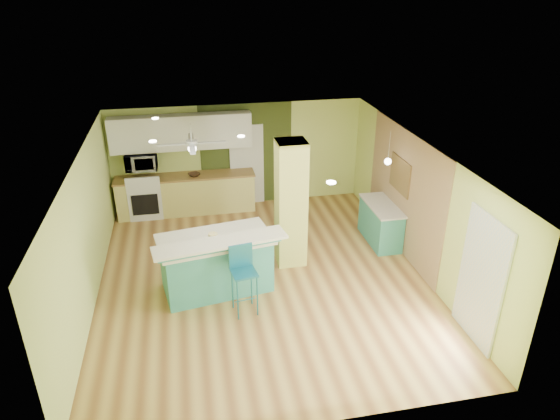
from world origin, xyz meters
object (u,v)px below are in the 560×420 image
(side_counter, at_px, (380,223))
(fruit_bowl, at_px, (194,175))
(peninsula, at_px, (217,262))
(bar_stool, at_px, (243,269))
(canister, at_px, (213,238))

(side_counter, bearing_deg, fruit_bowl, 149.99)
(peninsula, relative_size, bar_stool, 1.89)
(bar_stool, height_order, fruit_bowl, bar_stool)
(canister, bearing_deg, bar_stool, -53.09)
(bar_stool, bearing_deg, side_counter, 21.52)
(side_counter, bearing_deg, bar_stool, -149.88)
(peninsula, height_order, side_counter, peninsula)
(bar_stool, distance_m, side_counter, 3.68)
(side_counter, relative_size, fruit_bowl, 4.84)
(side_counter, height_order, fruit_bowl, fruit_bowl)
(side_counter, relative_size, canister, 7.85)
(bar_stool, bearing_deg, canister, 118.32)
(peninsula, distance_m, fruit_bowl, 3.36)
(peninsula, relative_size, fruit_bowl, 8.39)
(fruit_bowl, distance_m, canister, 3.46)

